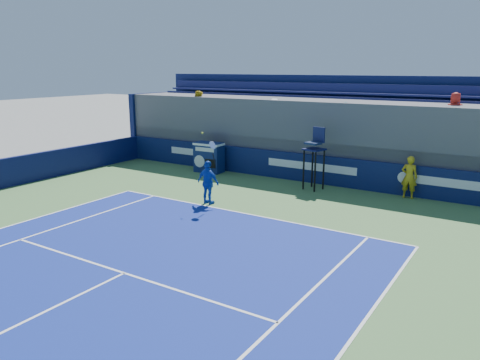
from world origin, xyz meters
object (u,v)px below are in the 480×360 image
Objects in this scene: match_clock at (209,156)px; tennis_player at (208,182)px; umpire_chair at (315,152)px; ball_person at (409,177)px.

tennis_player is (3.08, -4.25, 0.06)m from match_clock.
umpire_chair is (5.40, -0.31, 0.79)m from match_clock.
umpire_chair is at bearing -3.29° from match_clock.
tennis_player is at bearing 35.13° from ball_person.
match_clock is 0.54× the size of tennis_player.
match_clock is 0.56× the size of umpire_chair.
ball_person is at bearing 2.44° from match_clock.
ball_person is 7.43m from tennis_player.
match_clock is at bearing -0.96° from ball_person.
umpire_chair reaches higher than match_clock.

